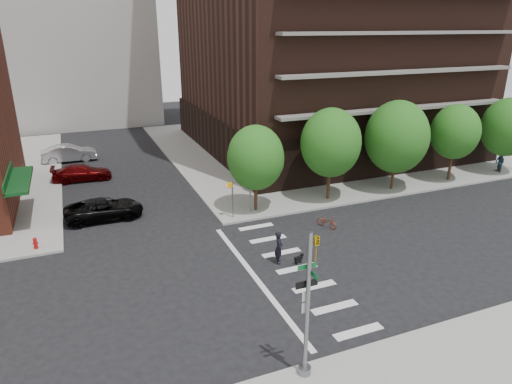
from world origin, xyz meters
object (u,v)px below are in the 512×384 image
Objects in this scene: traffic_signal at (308,317)px; dog_walker at (279,247)px; parked_car_silver at (69,153)px; parked_car_black at (104,209)px; parked_car_maroon at (82,173)px; fire_hydrant at (35,243)px; scooter at (327,222)px; pedestrian_far at (500,163)px.

traffic_signal reaches higher than dog_walker.
traffic_signal is at bearing -168.66° from parked_car_silver.
parked_car_maroon is at bearing 6.53° from parked_car_black.
scooter is (17.85, -3.64, -0.14)m from fire_hydrant.
scooter is 5.94m from dog_walker.
scooter is (7.82, 11.66, -2.28)m from traffic_signal.
pedestrian_far is at bearing -12.47° from scooter.
parked_car_silver is 2.87× the size of pedestrian_far.
pedestrian_far is (28.25, 15.91, -1.66)m from traffic_signal.
scooter is at bearing -38.12° from dog_walker.
scooter is at bearing -117.32° from parked_car_black.
parked_car_silver reaches higher than fire_hydrant.
dog_walker is (12.85, -6.80, 0.41)m from fire_hydrant.
parked_car_black is 2.96× the size of pedestrian_far.
traffic_signal is 35.71m from parked_car_silver.
dog_walker reaches higher than parked_car_silver.
parked_car_silver is at bearing 83.22° from fire_hydrant.
pedestrian_far reaches higher than parked_car_black.
parked_car_silver is (-0.87, 6.66, 0.13)m from parked_car_maroon.
parked_car_black is 15.33m from scooter.
traffic_signal is at bearing -53.13° from pedestrian_far.
dog_walker is at bearing -27.88° from fire_hydrant.
parked_car_maroon is at bearing -101.75° from pedestrian_far.
parked_car_silver is 40.62m from pedestrian_far.
parked_car_black reaches higher than parked_car_maroon.
traffic_signal is 3.38× the size of pedestrian_far.
scooter is 0.89× the size of pedestrian_far.
parked_car_maroon is 0.96× the size of parked_car_silver.
fire_hydrant is 19.66m from parked_car_silver.
traffic_signal reaches higher than pedestrian_far.
traffic_signal is 9.12m from dog_walker.
parked_car_maroon is 21.90m from dog_walker.
fire_hydrant is at bearing -81.60° from pedestrian_far.
pedestrian_far is at bearing 0.93° from fire_hydrant.
parked_car_silver is at bearing 41.41° from dog_walker.
parked_car_maroon is (-1.06, 9.43, -0.02)m from parked_car_black.
fire_hydrant is 38.29m from pedestrian_far.
parked_car_maroon is 22.07m from scooter.
parked_car_silver is 3.24× the size of scooter.
parked_car_maroon is 3.10× the size of scooter.
parked_car_maroon is at bearing -173.69° from parked_car_silver.
parked_car_silver is at bearing 10.44° from parked_car_maroon.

